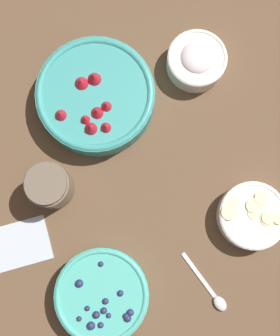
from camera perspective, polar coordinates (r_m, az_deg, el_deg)
The scene contains 8 objects.
ground_plane at distance 0.97m, azimuth -0.09°, elevation -1.48°, with size 4.00×4.00×0.00m, color brown.
bowl_strawberries at distance 0.97m, azimuth -5.43°, elevation 8.68°, with size 0.24×0.24×0.08m.
bowl_blueberries at distance 0.94m, azimuth -4.64°, elevation -15.19°, with size 0.18×0.18×0.06m.
bowl_bananas at distance 0.96m, azimuth 13.51°, elevation -5.67°, with size 0.13×0.13×0.05m.
bowl_cream at distance 1.00m, azimuth 6.92°, elevation 12.89°, with size 0.12×0.12×0.06m.
jar_chocolate at distance 0.94m, azimuth -10.90°, elevation -2.22°, with size 0.09×0.09×0.09m.
napkin at distance 0.99m, azimuth -14.74°, elevation -9.06°, with size 0.13×0.09×0.01m.
spoon at distance 0.97m, azimuth 8.78°, elevation -14.79°, with size 0.07×0.13×0.01m.
Camera 1 is at (0.03, 0.12, 0.96)m, focal length 50.00 mm.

